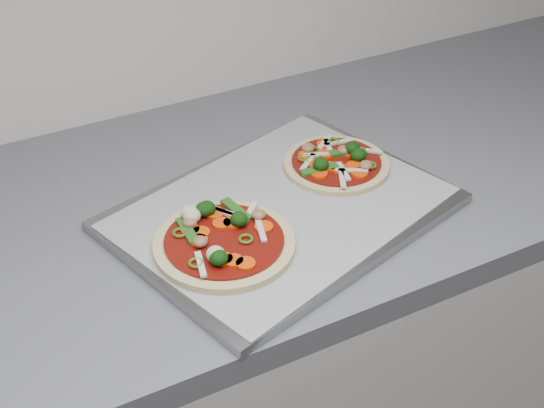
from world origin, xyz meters
name	(u,v)px	position (x,y,z in m)	size (l,w,h in m)	color
countertop	(91,247)	(0.00, 1.30, 0.88)	(3.60, 0.60, 0.04)	#57575E
baking_tray	(282,212)	(0.25, 1.22, 0.91)	(0.45, 0.33, 0.01)	gray
parchment	(282,207)	(0.25, 1.22, 0.92)	(0.43, 0.31, 0.00)	gray
pizza_left	(222,240)	(0.14, 1.18, 0.93)	(0.22, 0.22, 0.03)	tan
pizza_right	(337,162)	(0.38, 1.27, 0.93)	(0.17, 0.17, 0.03)	tan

